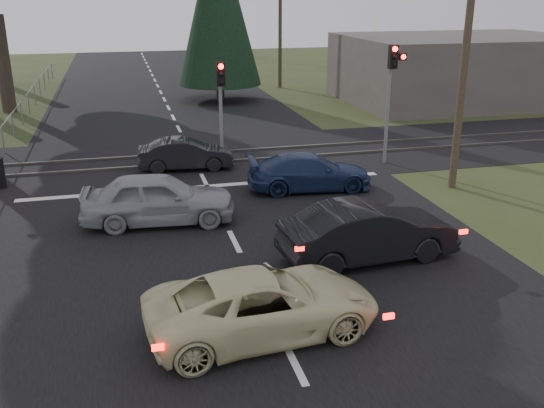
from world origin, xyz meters
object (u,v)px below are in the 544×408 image
object	(u,v)px
utility_pole_near	(466,52)
blue_sedan	(309,172)
traffic_signal_center	(221,96)
utility_pole_mid	(280,19)
silver_car	(158,199)
utility_pole_far	(220,9)
cream_coupe	(263,304)
dark_car_far	(186,154)
dark_hatchback	(368,233)
traffic_signal_right	(392,81)

from	to	relation	value
utility_pole_near	blue_sedan	xyz separation A→B (m)	(-5.04, 1.01, -4.09)
traffic_signal_center	utility_pole_mid	size ratio (longest dim) A/B	0.46
utility_pole_mid	silver_car	bearing A→B (deg)	-112.63
traffic_signal_center	blue_sedan	bearing A→B (deg)	-56.19
utility_pole_far	cream_coupe	bearing A→B (deg)	-98.82
silver_car	dark_car_far	bearing A→B (deg)	-9.36
utility_pole_mid	dark_hatchback	world-z (taller)	utility_pole_mid
blue_sedan	dark_car_far	size ratio (longest dim) A/B	1.19
dark_car_far	utility_pole_near	bearing A→B (deg)	-112.86
utility_pole_mid	traffic_signal_center	bearing A→B (deg)	-111.21
blue_sedan	dark_hatchback	bearing A→B (deg)	-177.80
dark_hatchback	dark_car_far	bearing A→B (deg)	15.25
silver_car	utility_pole_far	bearing A→B (deg)	-6.57
blue_sedan	utility_pole_far	bearing A→B (deg)	-0.86
cream_coupe	blue_sedan	xyz separation A→B (m)	(3.78, 8.85, -0.03)
utility_pole_far	cream_coupe	distance (m)	57.66
traffic_signal_right	utility_pole_far	world-z (taller)	utility_pole_far
utility_pole_near	blue_sedan	world-z (taller)	utility_pole_near
utility_pole_near	cream_coupe	world-z (taller)	utility_pole_near
silver_car	dark_car_far	xyz separation A→B (m)	(1.46, 5.62, -0.17)
cream_coupe	blue_sedan	world-z (taller)	cream_coupe
cream_coupe	dark_car_far	size ratio (longest dim) A/B	1.31
utility_pole_near	silver_car	bearing A→B (deg)	-174.52
traffic_signal_center	dark_hatchback	xyz separation A→B (m)	(2.15, -9.69, -2.05)
traffic_signal_center	cream_coupe	world-z (taller)	traffic_signal_center
utility_pole_mid	cream_coupe	bearing A→B (deg)	-105.48
utility_pole_far	silver_car	bearing A→B (deg)	-101.77
utility_pole_far	traffic_signal_center	bearing A→B (deg)	-99.60
utility_pole_far	cream_coupe	world-z (taller)	utility_pole_far
utility_pole_mid	dark_car_far	bearing A→B (deg)	-114.82
utility_pole_far	dark_hatchback	xyz separation A→B (m)	(-5.35, -54.02, -3.96)
cream_coupe	silver_car	world-z (taller)	silver_car
traffic_signal_right	dark_car_far	bearing A→B (deg)	171.84
utility_pole_mid	dark_car_far	size ratio (longest dim) A/B	2.46
cream_coupe	dark_car_far	bearing A→B (deg)	-4.93
utility_pole_near	utility_pole_far	bearing A→B (deg)	90.00
traffic_signal_right	utility_pole_far	size ratio (longest dim) A/B	0.52
cream_coupe	dark_hatchback	bearing A→B (deg)	-56.44
traffic_signal_center	utility_pole_mid	distance (m)	20.82
dark_car_far	traffic_signal_right	bearing A→B (deg)	-93.73
silver_car	utility_pole_mid	bearing A→B (deg)	-17.43
utility_pole_near	dark_car_far	distance (m)	10.89
traffic_signal_right	traffic_signal_center	world-z (taller)	traffic_signal_right
dark_hatchback	utility_pole_near	bearing A→B (deg)	-52.13
traffic_signal_center	silver_car	world-z (taller)	traffic_signal_center
traffic_signal_right	utility_pole_far	distance (m)	45.56
cream_coupe	traffic_signal_right	bearing A→B (deg)	-40.39
dark_hatchback	blue_sedan	xyz separation A→B (m)	(0.31, 6.02, -0.13)
utility_pole_far	silver_car	size ratio (longest dim) A/B	1.98
traffic_signal_center	cream_coupe	size ratio (longest dim) A/B	0.86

